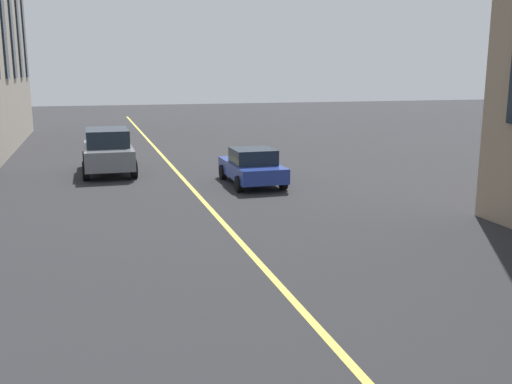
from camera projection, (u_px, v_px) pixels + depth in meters
lane_centre_line at (214, 213)px, 17.54m from camera, size 80.00×0.16×0.01m
car_grey_mid at (108, 150)px, 24.31m from camera, size 4.70×2.14×1.88m
car_blue_far at (252, 166)px, 21.82m from camera, size 3.90×1.89×1.40m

